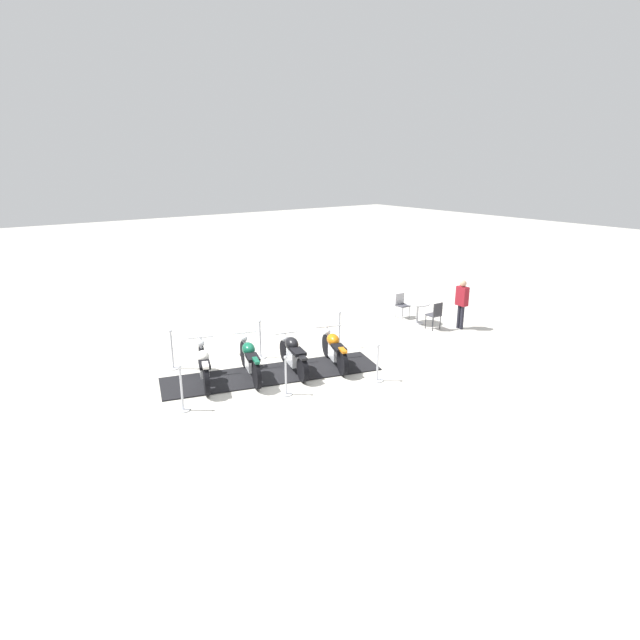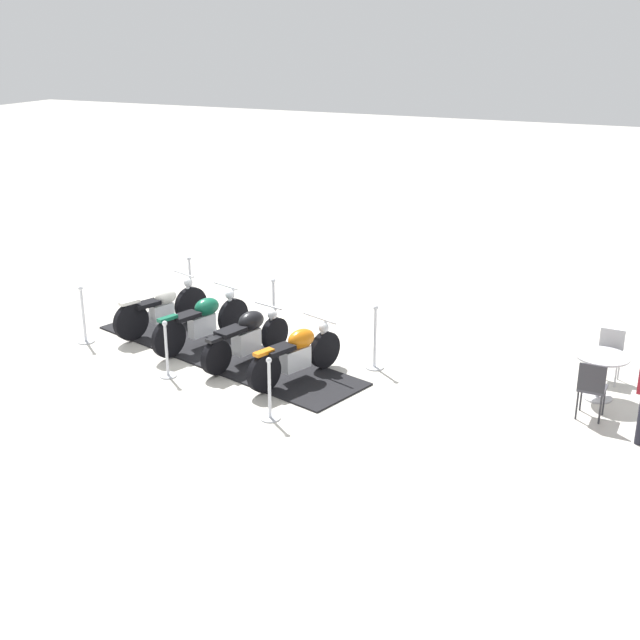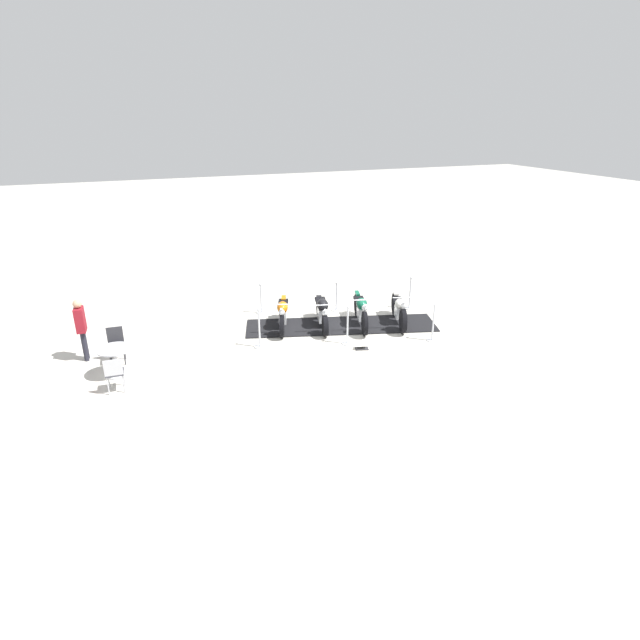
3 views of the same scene
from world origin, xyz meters
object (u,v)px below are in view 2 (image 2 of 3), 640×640
Objects in this scene: stanchion_right_mid at (274,316)px; cafe_table at (601,366)px; stanchion_right_rear at (191,289)px; info_placard at (275,323)px; stanchion_left_front at (270,399)px; motorcycle_copper at (297,353)px; motorcycle_cream at (162,308)px; motorcycle_forest at (203,320)px; stanchion_right_front at (375,348)px; stanchion_left_mid at (167,357)px; motorcycle_black at (248,336)px; cafe_chair_near_table at (610,351)px; cafe_chair_across_table at (592,386)px; stanchion_left_rear at (84,324)px.

stanchion_right_mid is 1.36× the size of cafe_table.
stanchion_right_rear is 2.14m from info_placard.
motorcycle_copper is at bearing 10.20° from stanchion_left_front.
info_placard is at bearing -37.02° from motorcycle_cream.
stanchion_right_front is (0.37, -3.26, -0.15)m from motorcycle_forest.
stanchion_left_mid is at bearing -153.38° from stanchion_right_rear.
motorcycle_copper is at bearing -91.65° from motorcycle_black.
stanchion_right_mid is 1.31× the size of cafe_chair_near_table.
motorcycle_copper is at bearing 135.91° from stanchion_right_front.
stanchion_left_front reaches higher than cafe_chair_across_table.
stanchion_left_front is at bearing -149.69° from motorcycle_copper.
stanchion_right_rear is at bearing 30.90° from motorcycle_cream.
motorcycle_black is 5.14× the size of info_placard.
cafe_chair_near_table is at bearing -75.98° from stanchion_left_rear.
stanchion_left_rear is (-1.08, 1.02, -0.12)m from motorcycle_cream.
cafe_table is (2.84, -4.45, 0.23)m from stanchion_left_front.
cafe_chair_near_table is at bearing -50.80° from stanchion_left_front.
stanchion_right_rear is 1.20× the size of cafe_chair_across_table.
stanchion_left_mid is 7.12m from cafe_table.
stanchion_left_front reaches higher than motorcycle_copper.
motorcycle_copper is 2.25× the size of cafe_chair_near_table.
motorcycle_copper is 2.72m from info_placard.
stanchion_right_rear is 1.28× the size of cafe_chair_near_table.
cafe_chair_near_table is (0.82, -0.04, -0.05)m from cafe_table.
cafe_chair_near_table is at bearing -85.58° from stanchion_right_mid.
motorcycle_copper is 4.39m from stanchion_right_rear.
motorcycle_copper is at bearing -123.25° from stanchion_right_rear.
stanchion_left_mid is 1.08× the size of cafe_chair_across_table.
info_placard is at bearing -7.28° from motorcycle_forest.
motorcycle_forest is 1.91× the size of stanchion_right_mid.
stanchion_right_mid is at bearing -59.39° from stanchion_left_rear.
stanchion_right_mid is 6.06m from cafe_table.
cafe_chair_across_table is at bearing -85.91° from stanchion_left_rear.
info_placard is at bearing 82.69° from cafe_table.
stanchion_right_front is (0.05, -4.39, -0.11)m from motorcycle_cream.
motorcycle_copper is 2.11× the size of cafe_chair_across_table.
stanchion_right_rear is (1.42, 0.28, -0.08)m from motorcycle_cream.
stanchion_right_mid reaches higher than motorcycle_forest.
motorcycle_black reaches higher than cafe_chair_near_table.
info_placard is at bearing 65.98° from stanchion_right_front.
cafe_table is (1.37, -4.71, 0.07)m from motorcycle_copper.
motorcycle_cream is at bearing 91.41° from motorcycle_forest.
info_placard is at bearing 28.12° from motorcycle_black.
motorcycle_cream reaches higher than info_placard.
cafe_chair_near_table is at bearing -60.63° from motorcycle_forest.
motorcycle_cream is (0.98, 3.39, -0.01)m from motorcycle_copper.
stanchion_left_front is 0.91× the size of stanchion_left_rear.
cafe_table is 0.97× the size of cafe_chair_near_table.
info_placard is (1.85, 0.44, -0.44)m from motorcycle_black.
motorcycle_cream is 1.81× the size of stanchion_right_rear.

